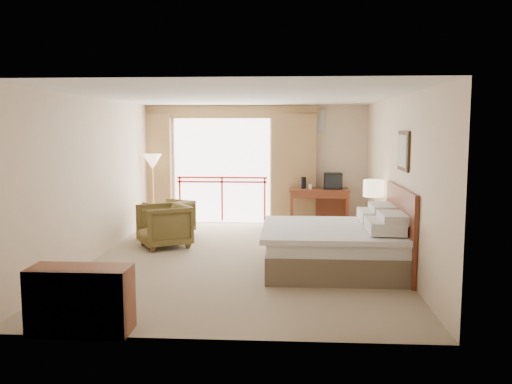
# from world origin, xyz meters

# --- Properties ---
(floor) EXTENTS (7.00, 7.00, 0.00)m
(floor) POSITION_xyz_m (0.00, 0.00, 0.00)
(floor) COLOR gray
(floor) RESTS_ON ground
(ceiling) EXTENTS (7.00, 7.00, 0.00)m
(ceiling) POSITION_xyz_m (0.00, 0.00, 2.70)
(ceiling) COLOR white
(ceiling) RESTS_ON wall_back
(wall_back) EXTENTS (5.00, 0.00, 5.00)m
(wall_back) POSITION_xyz_m (0.00, 3.50, 1.35)
(wall_back) COLOR beige
(wall_back) RESTS_ON ground
(wall_front) EXTENTS (5.00, 0.00, 5.00)m
(wall_front) POSITION_xyz_m (0.00, -3.50, 1.35)
(wall_front) COLOR beige
(wall_front) RESTS_ON ground
(wall_left) EXTENTS (0.00, 7.00, 7.00)m
(wall_left) POSITION_xyz_m (-2.50, 0.00, 1.35)
(wall_left) COLOR beige
(wall_left) RESTS_ON ground
(wall_right) EXTENTS (0.00, 7.00, 7.00)m
(wall_right) POSITION_xyz_m (2.50, 0.00, 1.35)
(wall_right) COLOR beige
(wall_right) RESTS_ON ground
(balcony_door) EXTENTS (2.40, 0.00, 2.40)m
(balcony_door) POSITION_xyz_m (-0.80, 3.48, 1.20)
(balcony_door) COLOR white
(balcony_door) RESTS_ON wall_back
(balcony_railing) EXTENTS (2.09, 0.03, 1.02)m
(balcony_railing) POSITION_xyz_m (-0.80, 3.46, 0.81)
(balcony_railing) COLOR red
(balcony_railing) RESTS_ON wall_back
(curtain_left) EXTENTS (1.00, 0.26, 2.50)m
(curtain_left) POSITION_xyz_m (-2.45, 3.35, 1.25)
(curtain_left) COLOR olive
(curtain_left) RESTS_ON wall_back
(curtain_right) EXTENTS (1.00, 0.26, 2.50)m
(curtain_right) POSITION_xyz_m (0.85, 3.35, 1.25)
(curtain_right) COLOR olive
(curtain_right) RESTS_ON wall_back
(valance) EXTENTS (4.40, 0.22, 0.28)m
(valance) POSITION_xyz_m (-0.80, 3.38, 2.55)
(valance) COLOR olive
(valance) RESTS_ON wall_back
(hvac_vent) EXTENTS (0.50, 0.04, 0.50)m
(hvac_vent) POSITION_xyz_m (1.30, 3.47, 2.35)
(hvac_vent) COLOR silver
(hvac_vent) RESTS_ON wall_back
(bed) EXTENTS (2.13, 2.06, 0.97)m
(bed) POSITION_xyz_m (1.50, -0.60, 0.38)
(bed) COLOR brown
(bed) RESTS_ON floor
(headboard) EXTENTS (0.06, 2.10, 1.30)m
(headboard) POSITION_xyz_m (2.46, -0.60, 0.65)
(headboard) COLOR #592617
(headboard) RESTS_ON wall_right
(framed_art) EXTENTS (0.04, 0.72, 0.60)m
(framed_art) POSITION_xyz_m (2.47, -0.60, 1.85)
(framed_art) COLOR black
(framed_art) RESTS_ON wall_right
(nightstand) EXTENTS (0.41, 0.49, 0.58)m
(nightstand) POSITION_xyz_m (2.28, 0.92, 0.29)
(nightstand) COLOR #592617
(nightstand) RESTS_ON floor
(table_lamp) EXTENTS (0.37, 0.37, 0.65)m
(table_lamp) POSITION_xyz_m (2.28, 0.97, 1.09)
(table_lamp) COLOR tan
(table_lamp) RESTS_ON nightstand
(phone) EXTENTS (0.21, 0.18, 0.08)m
(phone) POSITION_xyz_m (2.23, 0.77, 0.63)
(phone) COLOR black
(phone) RESTS_ON nightstand
(desk) EXTENTS (1.31, 0.63, 0.86)m
(desk) POSITION_xyz_m (1.41, 3.08, 0.67)
(desk) COLOR #592617
(desk) RESTS_ON floor
(tv) EXTENTS (0.39, 0.31, 0.35)m
(tv) POSITION_xyz_m (1.71, 3.02, 1.03)
(tv) COLOR black
(tv) RESTS_ON desk
(coffee_maker) EXTENTS (0.15, 0.15, 0.26)m
(coffee_maker) POSITION_xyz_m (1.06, 3.02, 0.98)
(coffee_maker) COLOR black
(coffee_maker) RESTS_ON desk
(cup) EXTENTS (0.08, 0.08, 0.10)m
(cup) POSITION_xyz_m (1.21, 2.97, 0.90)
(cup) COLOR white
(cup) RESTS_ON desk
(wastebasket) EXTENTS (0.26, 0.26, 0.27)m
(wastebasket) POSITION_xyz_m (0.88, 2.57, 0.14)
(wastebasket) COLOR black
(wastebasket) RESTS_ON floor
(armchair_far) EXTENTS (1.07, 1.06, 0.73)m
(armchair_far) POSITION_xyz_m (-1.70, 1.90, 0.00)
(armchair_far) COLOR #4D3F1F
(armchair_far) RESTS_ON floor
(armchair_near) EXTENTS (1.18, 1.17, 0.80)m
(armchair_near) POSITION_xyz_m (-1.55, 0.82, 0.00)
(armchair_near) COLOR #4D3F1F
(armchair_near) RESTS_ON floor
(side_table) EXTENTS (0.46, 0.46, 0.50)m
(side_table) POSITION_xyz_m (-1.81, 1.57, 0.35)
(side_table) COLOR black
(side_table) RESTS_ON floor
(book) EXTENTS (0.18, 0.22, 0.02)m
(book) POSITION_xyz_m (-1.81, 1.57, 0.51)
(book) COLOR white
(book) RESTS_ON side_table
(floor_lamp) EXTENTS (0.41, 0.41, 1.62)m
(floor_lamp) POSITION_xyz_m (-2.27, 2.86, 1.39)
(floor_lamp) COLOR tan
(floor_lamp) RESTS_ON floor
(dresser) EXTENTS (1.08, 0.46, 0.72)m
(dresser) POSITION_xyz_m (-1.48, -3.39, 0.36)
(dresser) COLOR #592617
(dresser) RESTS_ON floor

